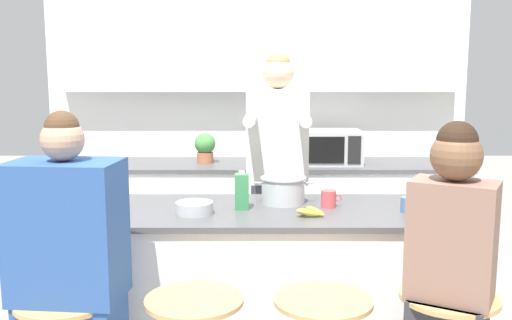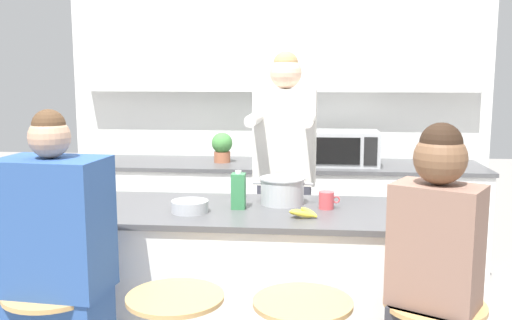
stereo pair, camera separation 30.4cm
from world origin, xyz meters
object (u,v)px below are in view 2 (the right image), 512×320
object	(u,v)px
potted_plant	(222,146)
banana_bunch	(303,213)
coffee_cup_near	(327,200)
coffee_cup_far	(406,208)
juice_carton	(238,191)
person_seated_near	(433,308)
fruit_bowl	(190,206)
kitchen_island	(255,289)
person_wrapped_blanket	(58,288)
person_cooking	(285,188)
cooking_pot	(282,191)
microwave	(343,148)

from	to	relation	value
potted_plant	banana_bunch	bearing A→B (deg)	-68.38
coffee_cup_near	coffee_cup_far	world-z (taller)	coffee_cup_near
coffee_cup_near	juice_carton	world-z (taller)	juice_carton
coffee_cup_near	potted_plant	bearing A→B (deg)	117.96
person_seated_near	banana_bunch	distance (m)	0.79
person_seated_near	fruit_bowl	xyz separation A→B (m)	(-1.12, 0.58, 0.26)
kitchen_island	person_wrapped_blanket	xyz separation A→B (m)	(-0.78, -0.68, 0.24)
fruit_bowl	coffee_cup_near	world-z (taller)	coffee_cup_near
person_cooking	juice_carton	size ratio (longest dim) A/B	8.53
kitchen_island	fruit_bowl	bearing A→B (deg)	-162.20
person_cooking	juice_carton	bearing A→B (deg)	-105.07
coffee_cup_near	potted_plant	world-z (taller)	potted_plant
person_seated_near	cooking_pot	world-z (taller)	person_seated_near
person_seated_near	potted_plant	bearing A→B (deg)	147.48
banana_bunch	fruit_bowl	bearing A→B (deg)	174.86
person_wrapped_blanket	coffee_cup_far	distance (m)	1.69
cooking_pot	banana_bunch	bearing A→B (deg)	-67.92
coffee_cup_far	potted_plant	size ratio (longest dim) A/B	0.44
person_wrapped_blanket	fruit_bowl	xyz separation A→B (m)	(0.46, 0.58, 0.23)
kitchen_island	cooking_pot	distance (m)	0.55
kitchen_island	microwave	world-z (taller)	microwave
kitchen_island	person_seated_near	bearing A→B (deg)	-40.68
microwave	banana_bunch	bearing A→B (deg)	-99.62
kitchen_island	potted_plant	xyz separation A→B (m)	(-0.41, 1.53, 0.57)
coffee_cup_near	person_wrapped_blanket	bearing A→B (deg)	-148.11
kitchen_island	coffee_cup_far	world-z (taller)	coffee_cup_far
person_cooking	cooking_pot	size ratio (longest dim) A/B	5.18
juice_carton	banana_bunch	bearing A→B (deg)	-24.59
juice_carton	potted_plant	world-z (taller)	potted_plant
kitchen_island	person_cooking	world-z (taller)	person_cooking
coffee_cup_near	fruit_bowl	bearing A→B (deg)	-168.25
banana_bunch	juice_carton	bearing A→B (deg)	155.41
person_cooking	person_wrapped_blanket	bearing A→B (deg)	-121.46
kitchen_island	coffee_cup_near	xyz separation A→B (m)	(0.38, 0.04, 0.49)
coffee_cup_far	potted_plant	xyz separation A→B (m)	(-1.19, 1.60, 0.09)
juice_carton	microwave	bearing A→B (deg)	67.37
juice_carton	cooking_pot	bearing A→B (deg)	30.72
person_wrapped_blanket	juice_carton	size ratio (longest dim) A/B	7.17
kitchen_island	banana_bunch	world-z (taller)	banana_bunch
kitchen_island	juice_carton	world-z (taller)	juice_carton
kitchen_island	coffee_cup_near	distance (m)	0.62
kitchen_island	person_wrapped_blanket	distance (m)	1.06
juice_carton	microwave	distance (m)	1.61
kitchen_island	juice_carton	distance (m)	0.54
person_seated_near	juice_carton	distance (m)	1.15
potted_plant	juice_carton	bearing A→B (deg)	-77.91
coffee_cup_far	banana_bunch	size ratio (longest dim) A/B	0.65
banana_bunch	microwave	bearing A→B (deg)	80.38
person_cooking	coffee_cup_near	xyz separation A→B (m)	(0.25, -0.63, 0.07)
kitchen_island	cooking_pot	bearing A→B (deg)	43.88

